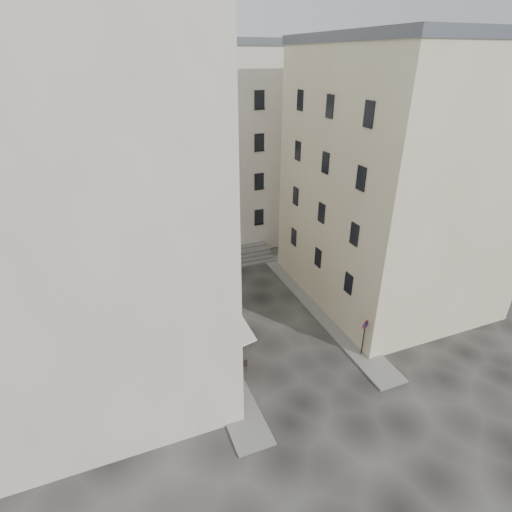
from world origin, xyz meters
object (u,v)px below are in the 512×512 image
no_parking_sign (365,331)px  pedestrian (223,321)px  bistro_table_b (234,346)px  bistro_table_a (237,366)px

no_parking_sign → pedestrian: (-7.50, 5.67, -1.09)m
no_parking_sign → bistro_table_b: size_ratio=2.31×
bistro_table_a → bistro_table_b: bistro_table_b is taller
no_parking_sign → bistro_table_a: 8.20m
no_parking_sign → bistro_table_b: no_parking_sign is taller
bistro_table_b → pedestrian: (-0.02, 2.24, 0.42)m
pedestrian → bistro_table_b: bearing=54.2°
no_parking_sign → bistro_table_a: size_ratio=2.36×
bistro_table_b → pedestrian: pedestrian is taller
bistro_table_b → pedestrian: 2.28m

